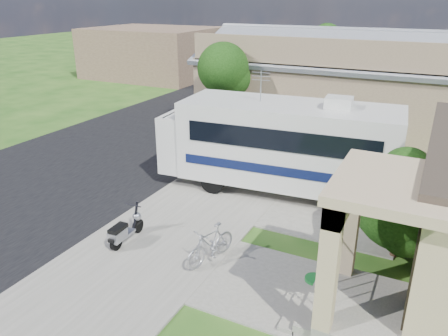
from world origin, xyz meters
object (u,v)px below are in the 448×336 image
at_px(scooter, 125,230).
at_px(pickup_truck, 225,99).
at_px(van, 256,81).
at_px(garden_hose, 314,282).
at_px(motorhome, 279,143).
at_px(shrub, 405,203).
at_px(bicycle, 211,246).

height_order(scooter, pickup_truck, pickup_truck).
height_order(scooter, van, van).
relative_size(van, garden_hose, 12.10).
distance_m(motorhome, shrub, 5.06).
height_order(shrub, pickup_truck, shrub).
bearing_deg(motorhome, garden_hose, -65.68).
relative_size(motorhome, scooter, 5.60).
height_order(scooter, bicycle, scooter).
distance_m(shrub, bicycle, 5.10).
height_order(motorhome, shrub, motorhome).
height_order(shrub, scooter, shrub).
bearing_deg(van, motorhome, -71.34).
distance_m(shrub, garden_hose, 3.16).
xyz_separation_m(motorhome, bicycle, (0.04, -5.12, -1.28)).
xyz_separation_m(shrub, bicycle, (-4.30, -2.53, -1.08)).
distance_m(motorhome, scooter, 6.10).
bearing_deg(motorhome, bicycle, -94.43).
distance_m(motorhome, pickup_truck, 11.19).
distance_m(shrub, scooter, 7.51).
bearing_deg(scooter, van, 100.25).
distance_m(scooter, bicycle, 2.59).
relative_size(bicycle, garden_hose, 3.71).
xyz_separation_m(motorhome, pickup_truck, (-6.57, 9.01, -0.96)).
xyz_separation_m(pickup_truck, garden_hose, (9.30, -13.88, -0.72)).
height_order(motorhome, bicycle, motorhome).
bearing_deg(shrub, scooter, -157.87).
bearing_deg(van, scooter, -83.72).
bearing_deg(pickup_truck, van, -89.56).
relative_size(shrub, scooter, 2.08).
bearing_deg(van, shrub, -63.79).
bearing_deg(garden_hose, pickup_truck, 123.81).
distance_m(pickup_truck, van, 6.52).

